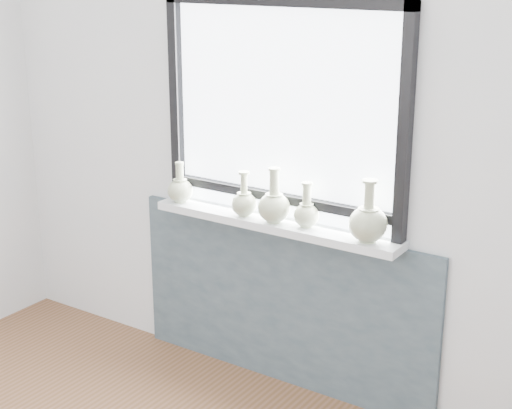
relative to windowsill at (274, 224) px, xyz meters
The scene contains 9 objects.
back_wall 0.43m from the windowsill, 90.00° to the left, with size 3.60×0.02×2.60m, color silver.
apron_panel 0.46m from the windowsill, 90.00° to the left, with size 1.70×0.03×0.86m, color #4D5D67.
windowsill is the anchor object (origin of this frame).
window 0.56m from the windowsill, 90.00° to the left, with size 1.30×0.06×1.05m.
vase_a 0.57m from the windowsill, behind, with size 0.13×0.13×0.21m.
vase_b 0.18m from the windowsill, behind, with size 0.13×0.13×0.22m.
vase_c 0.11m from the windowsill, 61.34° to the right, with size 0.16×0.16×0.27m.
vase_d 0.20m from the windowsill, ahead, with size 0.12×0.12×0.22m.
vase_e 0.52m from the windowsill, ahead, with size 0.18×0.18×0.29m.
Camera 1 is at (1.91, -1.32, 2.11)m, focal length 55.00 mm.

